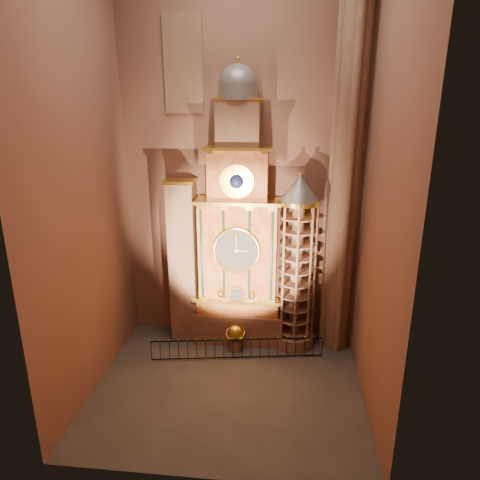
# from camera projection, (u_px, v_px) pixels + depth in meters

# --- Properties ---
(floor) EXTENTS (14.00, 14.00, 0.00)m
(floor) POSITION_uv_depth(u_px,v_px,m) (228.00, 386.00, 22.83)
(floor) COLOR #383330
(floor) RESTS_ON ground
(wall_back) EXTENTS (22.00, 0.00, 22.00)m
(wall_back) POSITION_uv_depth(u_px,v_px,m) (240.00, 164.00, 25.23)
(wall_back) COLOR #905E4D
(wall_back) RESTS_ON floor
(wall_left) EXTENTS (0.00, 22.00, 22.00)m
(wall_left) POSITION_uv_depth(u_px,v_px,m) (80.00, 179.00, 20.25)
(wall_left) COLOR #905E4D
(wall_left) RESTS_ON floor
(wall_right) EXTENTS (0.00, 22.00, 22.00)m
(wall_right) POSITION_uv_depth(u_px,v_px,m) (383.00, 184.00, 18.82)
(wall_right) COLOR #905E4D
(wall_right) RESTS_ON floor
(astronomical_clock) EXTENTS (5.60, 2.41, 16.70)m
(astronomical_clock) POSITION_uv_depth(u_px,v_px,m) (238.00, 239.00, 25.54)
(astronomical_clock) COLOR #8C634C
(astronomical_clock) RESTS_ON floor
(portrait_tower) EXTENTS (1.80, 1.60, 10.20)m
(portrait_tower) POSITION_uv_depth(u_px,v_px,m) (184.00, 261.00, 26.36)
(portrait_tower) COLOR #8C634C
(portrait_tower) RESTS_ON floor
(stair_turret) EXTENTS (2.50, 2.50, 10.80)m
(stair_turret) POSITION_uv_depth(u_px,v_px,m) (296.00, 265.00, 25.35)
(stair_turret) COLOR #8C634C
(stair_turret) RESTS_ON floor
(gothic_pier) EXTENTS (2.04, 2.04, 22.00)m
(gothic_pier) POSITION_uv_depth(u_px,v_px,m) (348.00, 168.00, 23.65)
(gothic_pier) COLOR #8C634C
(gothic_pier) RESTS_ON floor
(stained_glass_window) EXTENTS (2.20, 0.14, 5.20)m
(stained_glass_window) POSITION_uv_depth(u_px,v_px,m) (183.00, 65.00, 23.83)
(stained_glass_window) COLOR #3A1C80
(stained_glass_window) RESTS_ON wall_back
(celestial_globe) EXTENTS (1.29, 1.23, 1.68)m
(celestial_globe) POSITION_uv_depth(u_px,v_px,m) (235.00, 336.00, 25.87)
(celestial_globe) COLOR #8C634C
(celestial_globe) RESTS_ON floor
(iron_railing) EXTENTS (9.94, 1.59, 1.24)m
(iron_railing) POSITION_uv_depth(u_px,v_px,m) (237.00, 349.00, 25.09)
(iron_railing) COLOR black
(iron_railing) RESTS_ON floor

